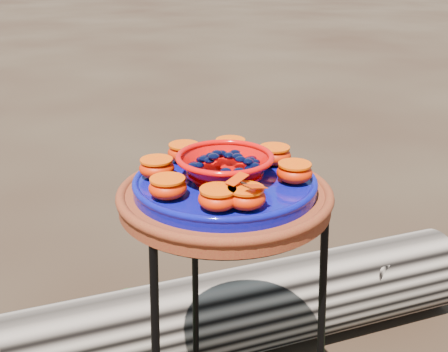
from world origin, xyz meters
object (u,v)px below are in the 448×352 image
object	(u,v)px
terracotta_saucer	(225,199)
driftwood_log	(250,309)
plant_stand	(225,350)
cobalt_plate	(225,185)
red_bowl	(225,168)

from	to	relation	value
terracotta_saucer	driftwood_log	xyz separation A→B (m)	(0.24, 0.40, -0.58)
plant_stand	cobalt_plate	world-z (taller)	cobalt_plate
plant_stand	driftwood_log	bearing A→B (deg)	59.43
plant_stand	red_bowl	world-z (taller)	red_bowl
terracotta_saucer	red_bowl	bearing A→B (deg)	0.00
cobalt_plate	driftwood_log	distance (m)	0.77
terracotta_saucer	driftwood_log	size ratio (longest dim) A/B	0.29
plant_stand	driftwood_log	world-z (taller)	plant_stand
terracotta_saucer	driftwood_log	bearing A→B (deg)	59.43
cobalt_plate	driftwood_log	bearing A→B (deg)	59.43
terracotta_saucer	cobalt_plate	xyz separation A→B (m)	(0.00, 0.00, 0.03)
terracotta_saucer	red_bowl	distance (m)	0.06
terracotta_saucer	red_bowl	size ratio (longest dim) A/B	2.33
cobalt_plate	red_bowl	distance (m)	0.04
plant_stand	terracotta_saucer	xyz separation A→B (m)	(0.00, 0.00, 0.37)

